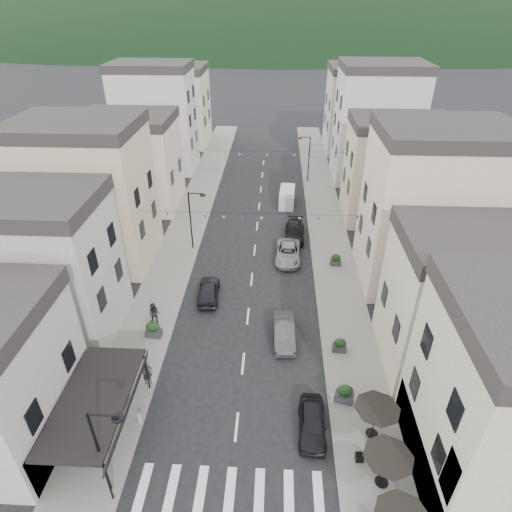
{
  "coord_description": "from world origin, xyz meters",
  "views": [
    {
      "loc": [
        1.94,
        -9.83,
        21.77
      ],
      "look_at": [
        0.47,
        19.33,
        3.5
      ],
      "focal_mm": 30.0,
      "sensor_mm": 36.0,
      "label": 1
    }
  ],
  "objects_px": {
    "parked_car_b": "(284,332)",
    "delivery_van": "(287,196)",
    "pedestrian_a": "(147,373)",
    "parked_car_e": "(209,291)",
    "parked_car_c": "(288,253)",
    "parked_car_a": "(312,423)",
    "parked_car_d": "(295,232)",
    "pedestrian_b": "(154,314)"
  },
  "relations": [
    {
      "from": "parked_car_b",
      "to": "pedestrian_a",
      "type": "distance_m",
      "value": 9.9
    },
    {
      "from": "parked_car_b",
      "to": "delivery_van",
      "type": "relative_size",
      "value": 0.96
    },
    {
      "from": "parked_car_c",
      "to": "delivery_van",
      "type": "relative_size",
      "value": 1.12
    },
    {
      "from": "parked_car_b",
      "to": "delivery_van",
      "type": "height_order",
      "value": "delivery_van"
    },
    {
      "from": "parked_car_e",
      "to": "delivery_van",
      "type": "distance_m",
      "value": 19.72
    },
    {
      "from": "parked_car_d",
      "to": "delivery_van",
      "type": "xyz_separation_m",
      "value": [
        -0.7,
        8.09,
        0.31
      ]
    },
    {
      "from": "parked_car_e",
      "to": "delivery_van",
      "type": "relative_size",
      "value": 0.96
    },
    {
      "from": "delivery_van",
      "to": "parked_car_d",
      "type": "bearing_deg",
      "value": -81.78
    },
    {
      "from": "parked_car_e",
      "to": "parked_car_a",
      "type": "bearing_deg",
      "value": 118.9
    },
    {
      "from": "pedestrian_a",
      "to": "pedestrian_b",
      "type": "relative_size",
      "value": 1.0
    },
    {
      "from": "parked_car_c",
      "to": "parked_car_e",
      "type": "xyz_separation_m",
      "value": [
        -6.61,
        -6.32,
        0.03
      ]
    },
    {
      "from": "parked_car_c",
      "to": "pedestrian_a",
      "type": "height_order",
      "value": "pedestrian_a"
    },
    {
      "from": "parked_car_b",
      "to": "parked_car_a",
      "type": "bearing_deg",
      "value": -80.51
    },
    {
      "from": "parked_car_b",
      "to": "parked_car_c",
      "type": "xyz_separation_m",
      "value": [
        0.42,
        10.99,
        -0.01
      ]
    },
    {
      "from": "parked_car_b",
      "to": "pedestrian_b",
      "type": "bearing_deg",
      "value": 170.61
    },
    {
      "from": "parked_car_d",
      "to": "delivery_van",
      "type": "height_order",
      "value": "delivery_van"
    },
    {
      "from": "parked_car_e",
      "to": "pedestrian_b",
      "type": "relative_size",
      "value": 2.36
    },
    {
      "from": "parked_car_a",
      "to": "pedestrian_b",
      "type": "bearing_deg",
      "value": 144.23
    },
    {
      "from": "pedestrian_b",
      "to": "delivery_van",
      "type": "bearing_deg",
      "value": 69.74
    },
    {
      "from": "parked_car_a",
      "to": "parked_car_c",
      "type": "height_order",
      "value": "parked_car_c"
    },
    {
      "from": "parked_car_b",
      "to": "delivery_van",
      "type": "xyz_separation_m",
      "value": [
        0.45,
        23.24,
        0.31
      ]
    },
    {
      "from": "parked_car_c",
      "to": "delivery_van",
      "type": "xyz_separation_m",
      "value": [
        0.03,
        12.25,
        0.32
      ]
    },
    {
      "from": "parked_car_b",
      "to": "parked_car_e",
      "type": "distance_m",
      "value": 7.75
    },
    {
      "from": "pedestrian_a",
      "to": "parked_car_b",
      "type": "bearing_deg",
      "value": -0.7
    },
    {
      "from": "parked_car_a",
      "to": "parked_car_d",
      "type": "height_order",
      "value": "parked_car_d"
    },
    {
      "from": "parked_car_b",
      "to": "pedestrian_a",
      "type": "relative_size",
      "value": 2.36
    },
    {
      "from": "pedestrian_a",
      "to": "parked_car_e",
      "type": "bearing_deg",
      "value": 46.03
    },
    {
      "from": "parked_car_e",
      "to": "pedestrian_b",
      "type": "distance_m",
      "value": 5.0
    },
    {
      "from": "delivery_van",
      "to": "pedestrian_a",
      "type": "height_order",
      "value": "delivery_van"
    },
    {
      "from": "parked_car_b",
      "to": "parked_car_e",
      "type": "relative_size",
      "value": 1.0
    },
    {
      "from": "parked_car_d",
      "to": "parked_car_b",
      "type": "bearing_deg",
      "value": -92.04
    },
    {
      "from": "parked_car_e",
      "to": "delivery_van",
      "type": "height_order",
      "value": "delivery_van"
    },
    {
      "from": "parked_car_a",
      "to": "parked_car_b",
      "type": "relative_size",
      "value": 0.93
    },
    {
      "from": "parked_car_c",
      "to": "parked_car_a",
      "type": "bearing_deg",
      "value": -84.38
    },
    {
      "from": "delivery_van",
      "to": "parked_car_e",
      "type": "bearing_deg",
      "value": -106.4
    },
    {
      "from": "parked_car_a",
      "to": "delivery_van",
      "type": "height_order",
      "value": "delivery_van"
    },
    {
      "from": "pedestrian_a",
      "to": "pedestrian_b",
      "type": "distance_m",
      "value": 5.94
    },
    {
      "from": "parked_car_c",
      "to": "delivery_van",
      "type": "distance_m",
      "value": 12.25
    },
    {
      "from": "parked_car_c",
      "to": "parked_car_e",
      "type": "distance_m",
      "value": 9.15
    },
    {
      "from": "parked_car_c",
      "to": "parked_car_d",
      "type": "xyz_separation_m",
      "value": [
        0.73,
        4.15,
        0.01
      ]
    },
    {
      "from": "parked_car_d",
      "to": "parked_car_c",
      "type": "bearing_deg",
      "value": -97.69
    },
    {
      "from": "parked_car_b",
      "to": "parked_car_c",
      "type": "relative_size",
      "value": 0.86
    }
  ]
}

